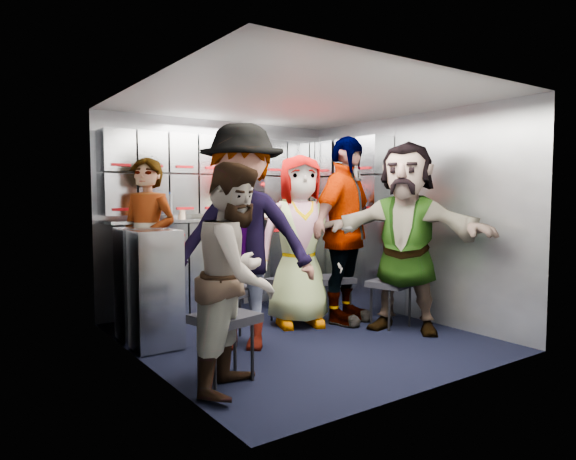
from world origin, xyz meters
TOP-DOWN VIEW (x-y plane):
  - floor at (0.00, 0.00)m, footprint 3.00×3.00m
  - wall_back at (0.00, 1.50)m, footprint 2.80×0.04m
  - wall_left at (-1.40, 0.00)m, footprint 0.04×3.00m
  - wall_right at (1.40, 0.00)m, footprint 0.04×3.00m
  - ceiling at (0.00, 0.00)m, footprint 2.80×3.00m
  - cart_bank_back at (0.00, 1.29)m, footprint 2.68×0.38m
  - cart_bank_left at (-1.19, 0.56)m, footprint 0.38×0.76m
  - counter at (0.00, 1.29)m, footprint 2.68×0.42m
  - locker_bank_back at (0.00, 1.35)m, footprint 2.68×0.28m
  - locker_bank_right at (1.25, 0.70)m, footprint 0.28×1.00m
  - right_cabinet at (1.25, 0.60)m, footprint 0.28×1.20m
  - coffee_niche at (0.18, 1.41)m, footprint 0.46×0.16m
  - red_latch_strip at (0.00, 1.09)m, footprint 2.60×0.02m
  - jump_seat_near_left at (-1.05, -0.57)m, footprint 0.46×0.45m
  - jump_seat_mid_left at (-0.58, 0.19)m, footprint 0.50×0.48m
  - jump_seat_center at (0.25, 0.53)m, footprint 0.44×0.43m
  - jump_seat_mid_right at (0.68, 0.34)m, footprint 0.46×0.44m
  - jump_seat_near_right at (0.95, -0.20)m, footprint 0.46×0.45m
  - attendant_standing at (-1.05, 0.95)m, footprint 0.65×0.71m
  - attendant_arc_a at (-1.05, -0.75)m, footprint 0.92×0.90m
  - attendant_arc_b at (-0.58, 0.01)m, footprint 1.36×1.30m
  - attendant_arc_c at (0.25, 0.35)m, footprint 0.95×0.79m
  - attendant_arc_d at (0.68, 0.16)m, footprint 1.18×0.82m
  - attendant_arc_e at (0.95, -0.38)m, footprint 1.26×1.69m
  - bottle_left at (-0.71, 1.24)m, footprint 0.07×0.07m
  - bottle_mid at (-0.66, 1.24)m, footprint 0.06×0.06m
  - bottle_right at (0.96, 1.24)m, footprint 0.06×0.06m
  - cup_left at (-0.59, 1.23)m, footprint 0.08×0.08m
  - cup_right at (0.42, 1.23)m, footprint 0.09×0.09m

SIDE VIEW (x-z plane):
  - floor at x=0.00m, z-range 0.00..0.00m
  - jump_seat_center at x=0.25m, z-range 0.17..0.61m
  - jump_seat_mid_right at x=0.68m, z-range 0.17..0.61m
  - jump_seat_near_right at x=0.95m, z-range 0.17..0.62m
  - jump_seat_near_left at x=-1.05m, z-range 0.18..0.64m
  - jump_seat_mid_left at x=-0.58m, z-range 0.19..0.67m
  - cart_bank_back at x=0.00m, z-range 0.00..0.99m
  - cart_bank_left at x=-1.19m, z-range 0.00..0.99m
  - right_cabinet at x=1.25m, z-range 0.00..1.00m
  - attendant_arc_a at x=-1.05m, z-range 0.00..1.49m
  - attendant_standing at x=-1.05m, z-range 0.00..1.62m
  - attendant_arc_c at x=0.25m, z-range 0.00..1.66m
  - red_latch_strip at x=0.00m, z-range 0.86..0.90m
  - attendant_arc_e at x=0.95m, z-range 0.00..1.78m
  - attendant_arc_d at x=0.68m, z-range 0.00..1.85m
  - attendant_arc_b at x=-0.58m, z-range 0.00..1.86m
  - counter at x=0.00m, z-range 1.00..1.03m
  - wall_back at x=0.00m, z-range 0.00..2.10m
  - wall_left at x=-1.40m, z-range 0.00..2.10m
  - wall_right at x=1.40m, z-range 0.00..2.10m
  - cup_left at x=-0.59m, z-range 1.03..1.13m
  - cup_right at x=0.42m, z-range 1.03..1.13m
  - bottle_right at x=0.96m, z-range 1.03..1.26m
  - bottle_left at x=-0.71m, z-range 1.03..1.28m
  - bottle_mid at x=-0.66m, z-range 1.03..1.30m
  - coffee_niche at x=0.18m, z-range 1.05..1.89m
  - locker_bank_back at x=0.00m, z-range 1.08..1.90m
  - locker_bank_right at x=1.25m, z-range 1.08..1.90m
  - ceiling at x=0.00m, z-range 2.09..2.11m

